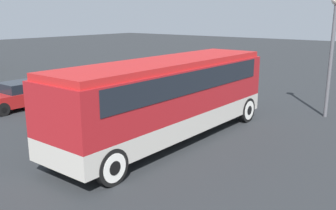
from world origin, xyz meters
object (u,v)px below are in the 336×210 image
object	(u,v)px
tour_bus	(170,92)
parked_car_near	(30,93)
lamp_post	(333,38)
parked_car_mid	(94,101)

from	to	relation	value
tour_bus	parked_car_near	xyz separation A→B (m)	(-0.24, 8.85, -1.15)
parked_car_near	lamp_post	size ratio (longest dim) A/B	0.89
tour_bus	lamp_post	bearing A→B (deg)	-27.24
parked_car_mid	lamp_post	xyz separation A→B (m)	(6.48, -8.40, 2.88)
tour_bus	parked_car_mid	xyz separation A→B (m)	(0.51, 4.80, -1.12)
tour_bus	lamp_post	distance (m)	8.05
tour_bus	parked_car_mid	size ratio (longest dim) A/B	2.22
parked_car_near	parked_car_mid	world-z (taller)	parked_car_mid
parked_car_near	lamp_post	world-z (taller)	lamp_post
parked_car_near	tour_bus	bearing A→B (deg)	-88.46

